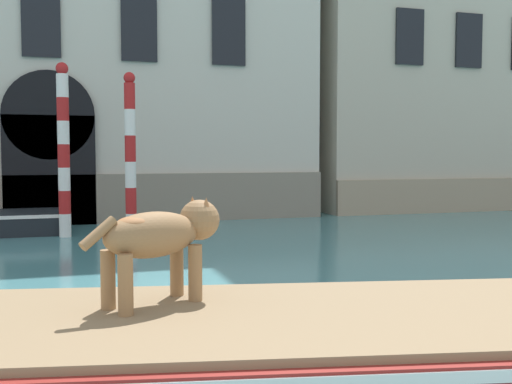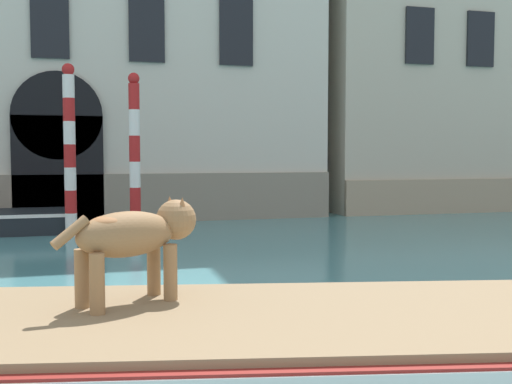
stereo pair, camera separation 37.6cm
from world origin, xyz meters
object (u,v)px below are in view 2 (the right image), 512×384
object	(u,v)px
boat_foreground	(207,355)
mooring_pole_0	(135,156)
dog_on_deck	(137,235)
mooring_pole_1	(70,149)

from	to	relation	value
boat_foreground	mooring_pole_0	distance (m)	9.25
dog_on_deck	mooring_pole_1	world-z (taller)	mooring_pole_1
boat_foreground	dog_on_deck	xyz separation A→B (m)	(-0.48, 0.50, 0.88)
boat_foreground	mooring_pole_1	size ratio (longest dim) A/B	2.31
boat_foreground	mooring_pole_1	bearing A→B (deg)	109.02
boat_foreground	mooring_pole_1	world-z (taller)	mooring_pole_1
dog_on_deck	mooring_pole_0	distance (m)	8.66
mooring_pole_1	dog_on_deck	bearing A→B (deg)	-84.60
mooring_pole_0	boat_foreground	bearing A→B (deg)	-90.21
mooring_pole_1	mooring_pole_0	bearing A→B (deg)	-31.54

